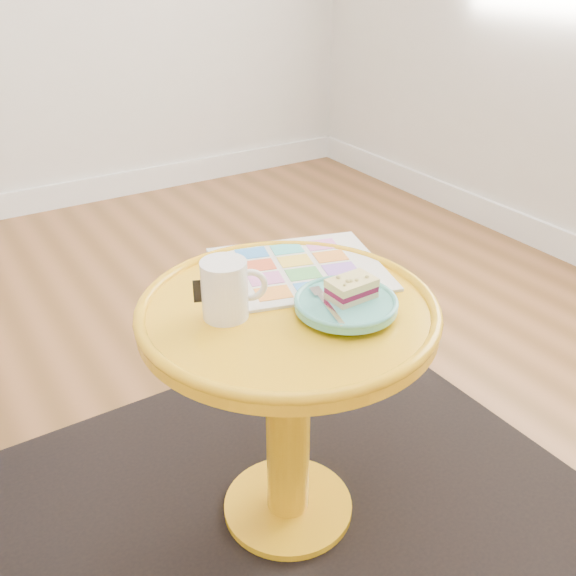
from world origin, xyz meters
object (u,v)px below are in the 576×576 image
plate (346,304)px  mug (226,288)px  newspaper (299,269)px  side_table (288,372)px

plate → mug: bearing=150.1°
newspaper → mug: (-0.21, -0.09, 0.06)m
side_table → newspaper: size_ratio=1.66×
newspaper → plate: size_ratio=1.81×
plate → newspaper: bearing=83.1°
mug → plate: mug is taller
side_table → plate: plate is taller
side_table → mug: 0.24m
newspaper → plate: plate is taller
side_table → mug: bearing=164.3°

